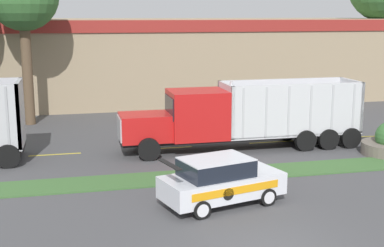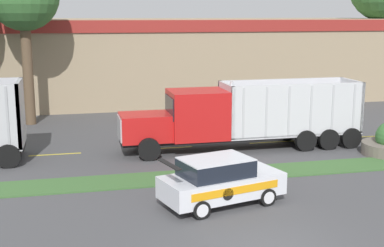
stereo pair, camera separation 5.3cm
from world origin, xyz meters
TOP-DOWN VIEW (x-y plane):
  - grass_verge at (0.00, 7.00)m, footprint 120.00×1.85m
  - centre_line_3 at (-5.99, 11.93)m, footprint 2.40×0.14m
  - centre_line_4 at (-0.59, 11.93)m, footprint 2.40×0.14m
  - centre_line_5 at (4.81, 11.93)m, footprint 2.40×0.14m
  - centre_line_6 at (10.21, 11.93)m, footprint 2.40×0.14m
  - dump_truck_lead at (1.96, 11.03)m, footprint 11.77×2.58m
  - rally_car at (-0.32, 3.75)m, footprint 4.51×2.83m
  - store_building_backdrop at (1.70, 28.28)m, footprint 35.98×12.10m

SIDE VIEW (x-z plane):
  - centre_line_3 at x=-5.99m, z-range 0.00..0.01m
  - centre_line_4 at x=-0.59m, z-range 0.00..0.01m
  - centre_line_5 at x=4.81m, z-range 0.00..0.01m
  - centre_line_6 at x=10.21m, z-range 0.00..0.01m
  - grass_verge at x=0.00m, z-range 0.00..0.06m
  - rally_car at x=-0.32m, z-range 0.00..1.71m
  - dump_truck_lead at x=1.96m, z-range -0.19..3.22m
  - store_building_backdrop at x=1.70m, z-range 0.00..6.10m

